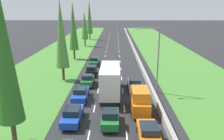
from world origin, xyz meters
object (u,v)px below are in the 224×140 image
green_hatchback_centre_lane (110,118)px  poplar_tree_fifth (89,17)px  white_box_truck_centre_lane (110,80)px  silver_sedan_right_lane (134,84)px  poplar_tree_second (61,34)px  orange_sedan_right_lane (149,133)px  blue_sedan_left_lane (72,115)px  blue_sedan_left_lane_third (81,94)px  green_hatchback_left_lane (88,80)px  black_hatchback_left_lane (91,71)px  poplar_tree_third (73,26)px  street_light_mast (156,56)px  green_sedan_left_lane_sixth (94,61)px  poplar_tree_fourth (85,25)px  orange_van_right_lane (140,101)px  poplar_tree_nearest (4,50)px

green_hatchback_centre_lane → poplar_tree_fifth: poplar_tree_fifth is taller
white_box_truck_centre_lane → silver_sedan_right_lane: bearing=34.6°
poplar_tree_second → poplar_tree_fifth: (-0.88, 48.71, 0.63)m
green_hatchback_centre_lane → silver_sedan_right_lane: bearing=72.7°
orange_sedan_right_lane → green_hatchback_centre_lane: bearing=140.5°
blue_sedan_left_lane → poplar_tree_fifth: bearing=94.4°
poplar_tree_fifth → poplar_tree_second: bearing=-89.0°
blue_sedan_left_lane_third → green_hatchback_left_lane: bearing=87.3°
black_hatchback_left_lane → poplar_tree_third: bearing=111.8°
blue_sedan_left_lane_third → street_light_mast: bearing=14.5°
blue_sedan_left_lane_third → poplar_tree_fifth: poplar_tree_fifth is taller
poplar_tree_third → poplar_tree_fifth: size_ratio=0.91×
blue_sedan_left_lane_third → white_box_truck_centre_lane: 4.26m
green_sedan_left_lane_sixth → green_hatchback_centre_lane: size_ratio=1.15×
green_hatchback_centre_lane → poplar_tree_fifth: size_ratio=0.28×
green_sedan_left_lane_sixth → poplar_tree_fifth: bearing=97.3°
green_sedan_left_lane_sixth → poplar_tree_fourth: 24.38m
poplar_tree_fifth → street_light_mast: poplar_tree_fifth is taller
blue_sedan_left_lane → poplar_tree_fourth: poplar_tree_fourth is taller
green_hatchback_centre_lane → poplar_tree_fourth: poplar_tree_fourth is taller
black_hatchback_left_lane → green_sedan_left_lane_sixth: black_hatchback_left_lane is taller
blue_sedan_left_lane → green_hatchback_left_lane: size_ratio=1.15×
poplar_tree_second → white_box_truck_centre_lane: bearing=-40.8°
green_hatchback_centre_lane → blue_sedan_left_lane_third: bearing=120.4°
poplar_tree_fourth → green_sedan_left_lane_sixth: bearing=-78.4°
orange_van_right_lane → green_sedan_left_lane_sixth: bearing=107.8°
poplar_tree_nearest → poplar_tree_fifth: (-0.54, 66.76, -0.18)m
poplar_tree_fifth → street_light_mast: size_ratio=1.56×
green_hatchback_left_lane → green_sedan_left_lane_sixth: bearing=90.8°
orange_van_right_lane → poplar_tree_fifth: 61.96m
green_hatchback_left_lane → black_hatchback_left_lane: bearing=89.7°
blue_sedan_left_lane_third → poplar_tree_fifth: 57.51m
poplar_tree_second → poplar_tree_fourth: 33.49m
poplar_tree_nearest → poplar_tree_second: size_ratio=1.13×
blue_sedan_left_lane_third → silver_sedan_right_lane: bearing=28.2°
blue_sedan_left_lane → white_box_truck_centre_lane: 8.49m
poplar_tree_fourth → poplar_tree_fifth: poplar_tree_fifth is taller
orange_sedan_right_lane → poplar_tree_fourth: poplar_tree_fourth is taller
blue_sedan_left_lane → blue_sedan_left_lane_third: 6.02m
orange_sedan_right_lane → silver_sedan_right_lane: (-0.18, 13.32, 0.00)m
poplar_tree_second → black_hatchback_left_lane: bearing=33.9°
blue_sedan_left_lane_third → green_sedan_left_lane_sixth: same height
orange_sedan_right_lane → poplar_tree_third: 36.07m
green_hatchback_centre_lane → white_box_truck_centre_lane: (-0.15, 8.13, 1.35)m
blue_sedan_left_lane_third → poplar_tree_nearest: size_ratio=0.31×
white_box_truck_centre_lane → poplar_tree_fourth: bearing=101.8°
green_hatchback_left_lane → poplar_tree_third: size_ratio=0.31×
green_hatchback_left_lane → poplar_tree_second: 8.21m
green_hatchback_left_lane → orange_van_right_lane: bearing=-53.3°
blue_sedan_left_lane → green_sedan_left_lane_sixth: 24.35m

